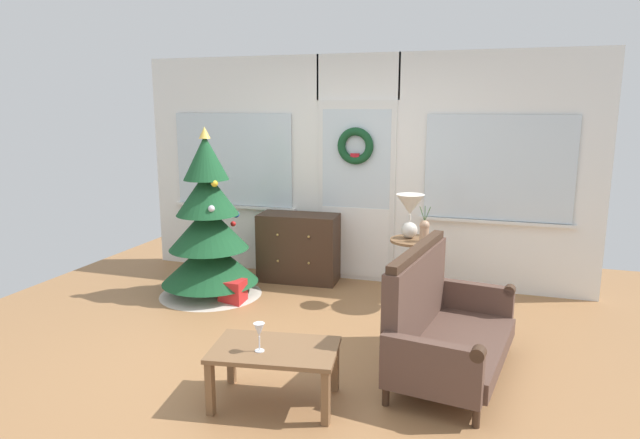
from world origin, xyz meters
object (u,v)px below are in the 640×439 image
christmas_tree (209,236)px  gift_box (233,291)px  dresser_cabinet (299,248)px  table_lamp (410,210)px  coffee_table (275,356)px  flower_vase (424,230)px  wine_glass (259,331)px  side_table (414,259)px  settee_sofa (440,324)px

christmas_tree → gift_box: 0.65m
dresser_cabinet → table_lamp: size_ratio=2.10×
dresser_cabinet → coffee_table: dresser_cabinet is taller
flower_vase → coffee_table: size_ratio=0.39×
wine_glass → christmas_tree: bearing=126.5°
dresser_cabinet → gift_box: dresser_cabinet is taller
dresser_cabinet → wine_glass: bearing=-75.4°
side_table → gift_box: side_table is taller
side_table → table_lamp: 0.49m
flower_vase → wine_glass: 2.34m
christmas_tree → table_lamp: (2.06, 0.34, 0.33)m
wine_glass → gift_box: size_ratio=0.82×
dresser_cabinet → side_table: (1.38, -0.45, 0.10)m
coffee_table → table_lamp: bearing=76.1°
christmas_tree → coffee_table: size_ratio=1.96×
flower_vase → gift_box: (-1.87, -0.41, -0.69)m
coffee_table → settee_sofa: bearing=38.5°
flower_vase → wine_glass: (-0.78, -2.19, -0.27)m
side_table → flower_vase: bearing=-31.0°
table_lamp → flower_vase: bearing=-32.0°
settee_sofa → table_lamp: table_lamp is taller
gift_box → flower_vase: bearing=12.3°
dresser_cabinet → gift_box: size_ratio=3.87×
dresser_cabinet → coffee_table: 2.73m
wine_glass → flower_vase: bearing=70.3°
settee_sofa → dresser_cabinet: bearing=134.7°
table_lamp → settee_sofa: bearing=-71.6°
settee_sofa → flower_vase: bearing=103.2°
flower_vase → coffee_table: flower_vase is taller
dresser_cabinet → side_table: bearing=-18.0°
settee_sofa → side_table: settee_sofa is taller
wine_glass → gift_box: bearing=121.5°
side_table → coffee_table: side_table is taller
side_table → flower_vase: flower_vase is taller
settee_sofa → side_table: 1.42m
settee_sofa → coffee_table: bearing=-141.5°
coffee_table → gift_box: 2.07m
table_lamp → dresser_cabinet: bearing=162.8°
wine_glass → side_table: bearing=73.1°
christmas_tree → flower_vase: size_ratio=5.09×
christmas_tree → wine_glass: 2.42m
christmas_tree → dresser_cabinet: (0.73, 0.75, -0.25)m
table_lamp → flower_vase: table_lamp is taller
christmas_tree → table_lamp: 2.11m
settee_sofa → side_table: bearing=106.6°
side_table → wine_glass: bearing=-106.9°
settee_sofa → wine_glass: 1.41m
wine_glass → coffee_table: bearing=47.6°
settee_sofa → table_lamp: size_ratio=3.42×
settee_sofa → wine_glass: (-1.09, -0.89, 0.16)m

